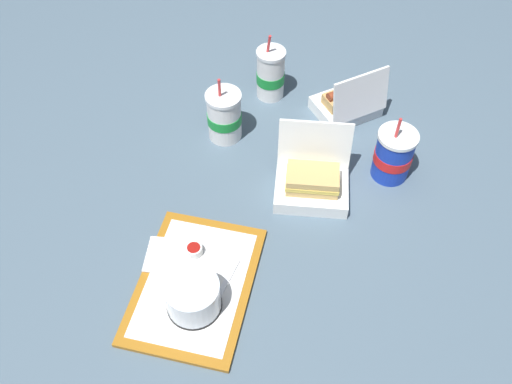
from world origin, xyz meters
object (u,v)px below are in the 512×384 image
Objects in this scene: cake_container at (193,297)px; clamshell_sandwich_right at (312,182)px; food_tray at (195,285)px; soda_cup_center at (271,74)px; plastic_fork at (228,279)px; ketchup_cup at (194,250)px; clamshell_hotdog_corner at (348,103)px; soda_cup_right at (224,116)px; soda_cup_front at (393,155)px.

clamshell_sandwich_right is at bearing 150.09° from cake_container.
soda_cup_center is (-0.69, 0.06, 0.07)m from food_tray.
clamshell_sandwich_right is at bearing 165.58° from plastic_fork.
ketchup_cup reaches higher than plastic_fork.
clamshell_hotdog_corner is (-0.65, 0.30, 0.03)m from food_tray.
plastic_fork is 0.48× the size of clamshell_hotdog_corner.
soda_cup_center is 1.05× the size of soda_cup_right.
soda_cup_right is (-0.42, -0.01, 0.05)m from ketchup_cup.
soda_cup_front is 0.94× the size of soda_cup_center.
plastic_fork is at bearing 107.19° from food_tray.
ketchup_cup is at bearing -45.89° from clamshell_sandwich_right.
plastic_fork reaches higher than food_tray.
cake_container is 3.12× the size of ketchup_cup.
ketchup_cup is 0.62m from soda_cup_center.
plastic_fork is at bearing 142.79° from cake_container.
food_tray is 0.40m from clamshell_sandwich_right.
food_tray is 0.07m from cake_container.
soda_cup_right is at bearing -175.05° from cake_container.
plastic_fork is at bearing -41.32° from soda_cup_front.
food_tray is 1.90× the size of clamshell_sandwich_right.
food_tray is 1.73× the size of soda_cup_center.
soda_cup_front is at bearing 127.82° from ketchup_cup.
clamshell_sandwich_right is 0.97× the size of soda_cup_front.
soda_cup_center is at bearing -165.85° from plastic_fork.
cake_container is 0.11m from plastic_fork.
clamshell_sandwich_right is 0.91× the size of soda_cup_center.
soda_cup_right is at bearing -97.92° from soda_cup_front.
food_tray is at bearing -59.42° from plastic_fork.
ketchup_cup is (-0.08, -0.02, 0.02)m from food_tray.
plastic_fork is 0.50× the size of soda_cup_center.
food_tray is 1.69× the size of clamshell_hotdog_corner.
ketchup_cup is 0.20× the size of clamshell_sandwich_right.
cake_container is 0.76m from clamshell_hotdog_corner.
ketchup_cup is at bearing -52.18° from soda_cup_front.
clamshell_hotdog_corner is 1.10× the size of soda_cup_front.
plastic_fork is at bearing 12.74° from soda_cup_right.
ketchup_cup is 0.36× the size of plastic_fork.
food_tray is 1.85× the size of soda_cup_front.
soda_cup_front is at bearing 139.30° from cake_container.
soda_cup_front is at bearing 117.97° from clamshell_sandwich_right.
soda_cup_front reaches higher than clamshell_sandwich_right.
food_tray is 3.48× the size of plastic_fork.
soda_cup_center is (-0.67, -0.01, 0.06)m from plastic_fork.
clamshell_hotdog_corner is 1.13× the size of clamshell_sandwich_right.
cake_container is 0.75m from soda_cup_center.
soda_cup_center is at bearing 176.13° from cake_container.
cake_container is at bearing 13.81° from food_tray.
clamshell_hotdog_corner reaches higher than ketchup_cup.
soda_cup_front reaches higher than ketchup_cup.
ketchup_cup is (-0.14, -0.03, -0.03)m from cake_container.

